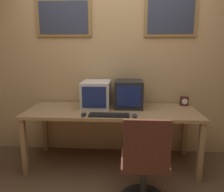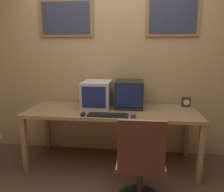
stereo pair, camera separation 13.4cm
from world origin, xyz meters
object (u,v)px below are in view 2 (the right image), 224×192
Objects in this scene: mouse_near_keyboard at (133,116)px; monitor_left at (97,94)px; monitor_right at (129,94)px; mouse_far_corner at (83,114)px; keyboard_main at (108,115)px; desk_clock at (186,102)px; office_chair at (140,169)px.

monitor_left is at bearing 139.19° from mouse_near_keyboard.
monitor_right reaches higher than mouse_far_corner.
mouse_far_corner is (-0.57, 0.01, 0.00)m from mouse_near_keyboard.
monitor_right is 3.44× the size of mouse_near_keyboard.
keyboard_main is at bearing 1.49° from mouse_far_corner.
desk_clock is 0.14× the size of office_chair.
monitor_right is 3.50× the size of mouse_far_corner.
monitor_right is (0.41, 0.03, 0.00)m from monitor_left.
keyboard_main is at bearing -64.07° from monitor_left.
monitor_right is at bearing 98.01° from mouse_near_keyboard.
office_chair is (0.14, -0.92, -0.52)m from monitor_right.
desk_clock reaches higher than mouse_near_keyboard.
office_chair is at bearing -57.65° from monitor_left.
office_chair is (0.08, -0.47, -0.36)m from mouse_near_keyboard.
office_chair is at bearing -80.31° from mouse_near_keyboard.
monitor_left reaches higher than keyboard_main.
mouse_near_keyboard is at bearing -0.58° from mouse_far_corner.
monitor_left reaches higher than desk_clock.
monitor_left reaches higher than mouse_near_keyboard.
mouse_far_corner is (-0.09, -0.41, -0.15)m from monitor_left.
mouse_far_corner is 0.88m from office_chair.
monitor_right is at bearing 4.78° from monitor_left.
monitor_right is at bearing 41.00° from mouse_far_corner.
monitor_left reaches higher than office_chair.
monitor_left is 0.52× the size of office_chair.
monitor_left is 0.42m from monitor_right.
office_chair is at bearing -52.93° from keyboard_main.
desk_clock reaches higher than mouse_far_corner.
mouse_near_keyboard is 0.57m from mouse_far_corner.
monitor_right is 0.45× the size of office_chair.
keyboard_main is 0.70m from office_chair.
desk_clock is at bearing 7.20° from monitor_left.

